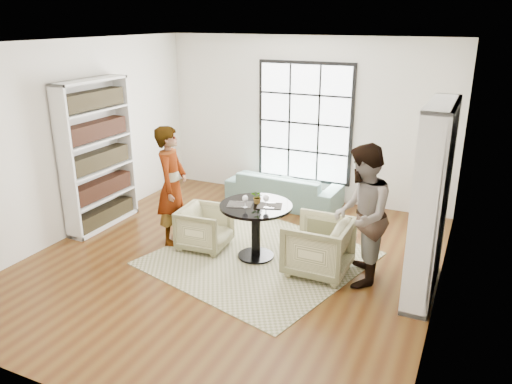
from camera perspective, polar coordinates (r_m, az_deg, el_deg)
The scene contains 16 objects.
ground at distance 7.21m, azimuth -2.80°, elevation -7.89°, with size 6.00×6.00×0.00m, color #563714.
room_shell at distance 7.18m, azimuth -0.97°, elevation 2.87°, with size 6.00×6.01×6.00m.
rug at distance 7.26m, azimuth 0.40°, elevation -7.58°, with size 2.66×2.66×0.01m, color tan.
pedestal_table at distance 7.06m, azimuth -0.02°, elevation -3.18°, with size 1.02×1.02×0.82m.
sofa at distance 9.21m, azimuth 3.21°, elevation 0.38°, with size 2.07×0.81×0.61m, color gray.
armchair_left at distance 7.50m, azimuth -5.84°, elevation -4.08°, with size 0.69×0.71×0.65m, color tan.
armchair_right at distance 6.79m, azimuth 7.10°, elevation -6.21°, with size 0.81×0.84×0.76m, color tan.
person_left at distance 7.57m, azimuth -9.58°, elevation 0.71°, with size 0.66×0.43×1.82m, color gray.
person_right at distance 6.45m, azimuth 11.95°, elevation -2.67°, with size 0.90×0.70×1.85m, color gray.
placemat_left at distance 6.98m, azimuth -1.86°, elevation -1.43°, with size 0.34×0.26×0.01m, color black.
placemat_right at distance 6.93m, azimuth 1.56°, elevation -1.58°, with size 0.34×0.26×0.01m, color black.
cutlery_left at distance 6.98m, azimuth -1.86°, elevation -1.38°, with size 0.14×0.22×0.01m, color silver, non-canonical shape.
cutlery_right at distance 6.93m, azimuth 1.56°, elevation -1.53°, with size 0.14×0.22×0.01m, color silver, non-canonical shape.
wine_glass_left at distance 6.83m, azimuth -1.26°, elevation -0.78°, with size 0.08×0.08×0.18m.
wine_glass_right at distance 6.82m, azimuth 1.15°, elevation -0.74°, with size 0.09×0.09×0.19m.
flower_centerpiece at distance 6.99m, azimuth 0.21°, elevation -0.58°, with size 0.17×0.15×0.19m, color gray.
Camera 1 is at (3.00, -5.66, 3.30)m, focal length 35.00 mm.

